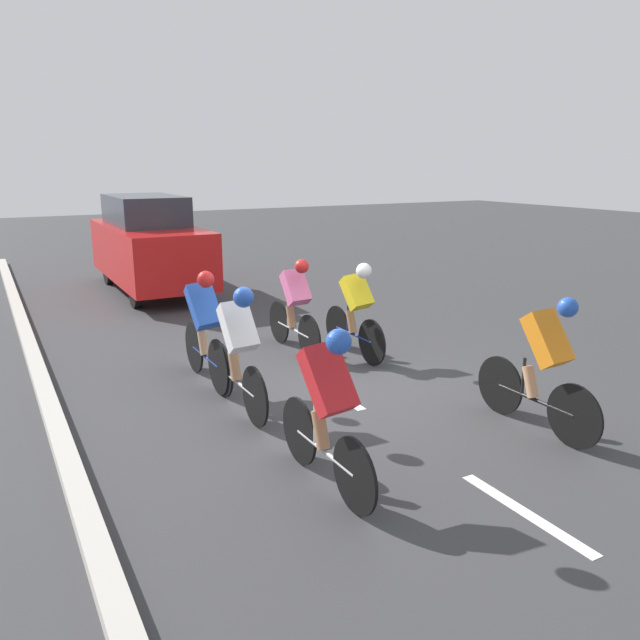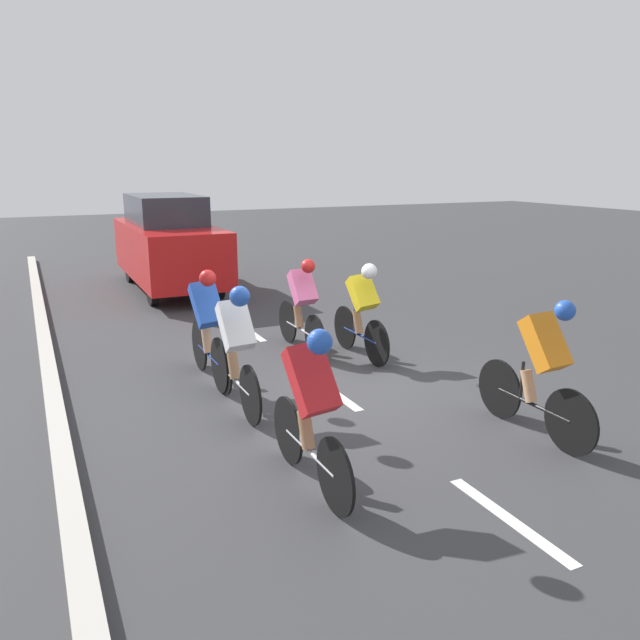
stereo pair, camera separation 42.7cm
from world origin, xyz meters
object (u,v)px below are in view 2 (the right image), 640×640
at_px(cyclist_pink, 302,303).
at_px(cyclist_white, 236,345).
at_px(support_car, 168,243).
at_px(cyclist_orange, 541,366).
at_px(cyclist_blue, 208,324).
at_px(cyclist_yellow, 362,308).
at_px(cyclist_red, 311,405).

height_order(cyclist_pink, cyclist_white, cyclist_white).
bearing_deg(support_car, cyclist_pink, 97.79).
distance_m(cyclist_pink, cyclist_orange, 3.95).
relative_size(cyclist_blue, cyclist_yellow, 1.03).
xyz_separation_m(cyclist_white, support_car, (-0.84, -7.45, 0.26)).
bearing_deg(cyclist_yellow, cyclist_blue, 0.95).
bearing_deg(cyclist_pink, cyclist_blue, 23.55).
height_order(cyclist_yellow, cyclist_white, cyclist_white).
distance_m(cyclist_orange, cyclist_white, 3.29).
relative_size(cyclist_pink, cyclist_white, 1.01).
bearing_deg(cyclist_red, cyclist_blue, -89.12).
relative_size(cyclist_pink, cyclist_orange, 1.01).
bearing_deg(cyclist_white, cyclist_pink, -131.67).
bearing_deg(cyclist_pink, cyclist_red, 67.35).
bearing_deg(cyclist_white, support_car, -96.44).
bearing_deg(cyclist_yellow, cyclist_pink, -46.17).
bearing_deg(support_car, cyclist_red, 85.03).
relative_size(cyclist_pink, support_car, 0.37).
relative_size(cyclist_pink, cyclist_red, 1.03).
height_order(cyclist_pink, cyclist_orange, cyclist_orange).
height_order(cyclist_blue, cyclist_white, cyclist_blue).
height_order(cyclist_blue, cyclist_red, same).
relative_size(cyclist_yellow, support_car, 0.36).
bearing_deg(support_car, cyclist_white, 83.56).
height_order(cyclist_pink, cyclist_blue, cyclist_blue).
xyz_separation_m(cyclist_blue, cyclist_yellow, (-2.29, -0.04, -0.03)).
bearing_deg(cyclist_orange, cyclist_blue, -49.80).
relative_size(cyclist_red, cyclist_orange, 0.97).
relative_size(cyclist_pink, cyclist_blue, 1.01).
distance_m(cyclist_pink, cyclist_yellow, 0.94).
distance_m(cyclist_red, cyclist_yellow, 3.86).
bearing_deg(cyclist_blue, cyclist_pink, -156.45).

